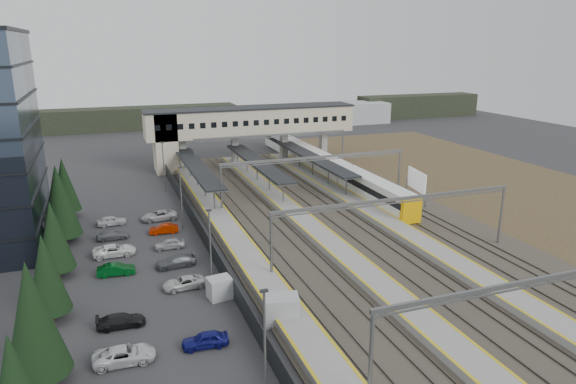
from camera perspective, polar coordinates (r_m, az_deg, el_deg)
name	(u,v)px	position (r m, az deg, el deg)	size (l,w,h in m)	color
ground	(266,249)	(59.45, -2.41, -6.30)	(220.00, 220.00, 0.00)	#2B2B2D
conifer_row	(50,246)	(52.07, -24.93, -5.47)	(4.42, 49.82, 9.50)	black
car_park	(149,281)	(52.15, -15.21, -9.49)	(10.68, 44.60, 1.30)	#B5B5B9
lampposts	(193,217)	(57.37, -10.49, -2.79)	(0.50, 53.25, 8.07)	slate
fence	(202,233)	(62.20, -9.56, -4.49)	(0.08, 90.00, 2.00)	#26282B
relay_cabin_near	(282,310)	(44.19, -0.71, -12.93)	(3.29, 2.72, 2.39)	#A5A8AB
relay_cabin_far	(220,288)	(48.58, -7.58, -10.52)	(2.39, 2.09, 1.97)	#A5A8AB
rail_corridor	(323,223)	(66.82, 3.94, -3.48)	(34.00, 90.00, 0.92)	#37332A
canopies	(257,162)	(84.94, -3.46, 3.33)	(23.10, 30.00, 3.28)	black
footbridge	(238,125)	(98.60, -5.62, 7.44)	(40.40, 6.40, 11.20)	beige
gantries	(350,183)	(64.50, 6.92, 1.02)	(28.40, 62.28, 7.17)	slate
train	(322,164)	(92.46, 3.78, 3.16)	(2.80, 58.55, 3.53)	white
billboard	(417,181)	(77.24, 14.11, 1.15)	(1.07, 5.88, 5.02)	slate
scrub_east	(537,198)	(87.08, 25.96, -0.62)	(34.00, 120.00, 0.06)	#463823
treeline_far	(248,115)	(151.52, -4.43, 8.58)	(170.00, 19.00, 7.00)	black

